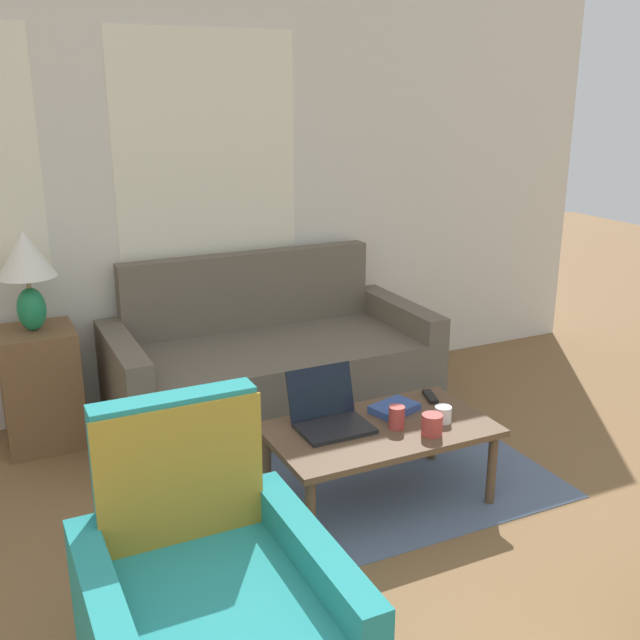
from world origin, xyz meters
name	(u,v)px	position (x,y,z in m)	size (l,w,h in m)	color
wall_back	(95,194)	(0.00, 3.47, 1.31)	(6.91, 0.06, 2.60)	silver
rug	(326,451)	(0.91, 2.39, 0.00)	(1.86, 1.93, 0.01)	slate
couch	(269,368)	(0.84, 3.02, 0.28)	(1.86, 0.88, 0.92)	#665B4C
armchair	(211,628)	(-0.16, 1.02, 0.28)	(0.74, 0.83, 0.94)	teal
side_table	(41,387)	(-0.43, 3.17, 0.33)	(0.39, 0.39, 0.65)	brown
table_lamp	(26,265)	(-0.43, 3.17, 1.01)	(0.30, 0.30, 0.53)	#1E8451
coffee_table	(380,435)	(0.91, 1.84, 0.35)	(1.03, 0.59, 0.39)	brown
laptop	(329,414)	(0.71, 1.95, 0.44)	(0.33, 0.31, 0.25)	black
cup_navy	(397,417)	(0.98, 1.80, 0.44)	(0.07, 0.07, 0.11)	#B23D38
cup_yellow	(432,425)	(1.08, 1.67, 0.43)	(0.09, 0.09, 0.10)	#B23D38
cup_white	(443,414)	(1.21, 1.76, 0.42)	(0.08, 0.08, 0.08)	white
book_red	(394,408)	(1.06, 1.96, 0.40)	(0.25, 0.21, 0.04)	#334C8E
tv_remote	(430,397)	(1.31, 2.01, 0.40)	(0.09, 0.16, 0.02)	black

